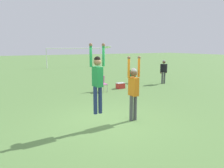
{
  "coord_description": "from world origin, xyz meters",
  "views": [
    {
      "loc": [
        -3.36,
        -6.16,
        2.54
      ],
      "look_at": [
        0.13,
        0.09,
        1.3
      ],
      "focal_mm": 35.0,
      "sensor_mm": 36.0,
      "label": 1
    }
  ],
  "objects": [
    {
      "name": "ground_plane",
      "position": [
        0.0,
        0.0,
        0.0
      ],
      "size": [
        120.0,
        120.0,
        0.0
      ],
      "primitive_type": "plane",
      "color": "#608C47"
    },
    {
      "name": "person_jumping",
      "position": [
        -0.56,
        -0.25,
        1.62
      ],
      "size": [
        0.52,
        0.38,
        2.16
      ],
      "rotation": [
        0.0,
        0.0,
        1.62
      ],
      "color": "navy",
      "rests_on": "ground_plane"
    },
    {
      "name": "person_defending",
      "position": [
        0.82,
        -0.18,
        1.19
      ],
      "size": [
        0.51,
        0.37,
        2.22
      ],
      "rotation": [
        0.0,
        0.0,
        -1.52
      ],
      "color": "#4C4C51",
      "rests_on": "ground_plane"
    },
    {
      "name": "frisbee",
      "position": [
        -0.12,
        -0.04,
        2.51
      ],
      "size": [
        0.26,
        0.25,
        0.08
      ],
      "color": "white"
    },
    {
      "name": "camping_chair_0",
      "position": [
        5.33,
        6.28,
        0.51
      ],
      "size": [
        0.59,
        0.63,
        0.9
      ],
      "rotation": [
        0.0,
        0.0,
        2.97
      ],
      "color": "gray",
      "rests_on": "ground_plane"
    },
    {
      "name": "camping_chair_1",
      "position": [
        2.05,
        4.78,
        0.52
      ],
      "size": [
        0.58,
        0.61,
        0.88
      ],
      "rotation": [
        0.0,
        0.0,
        3.0
      ],
      "color": "gray",
      "rests_on": "ground_plane"
    },
    {
      "name": "person_spectator_near",
      "position": [
        6.98,
        5.08,
        0.98
      ],
      "size": [
        0.59,
        0.47,
        1.63
      ],
      "rotation": [
        0.0,
        0.0,
        -0.91
      ],
      "color": "#4C4C51",
      "rests_on": "ground_plane"
    },
    {
      "name": "cooler_box",
      "position": [
        3.48,
        5.03,
        0.17
      ],
      "size": [
        0.51,
        0.33,
        0.34
      ],
      "color": "red",
      "rests_on": "ground_plane"
    },
    {
      "name": "soccer_goal",
      "position": [
        5.95,
        19.89,
        1.84
      ],
      "size": [
        7.1,
        0.1,
        2.35
      ],
      "color": "white",
      "rests_on": "ground_plane"
    }
  ]
}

